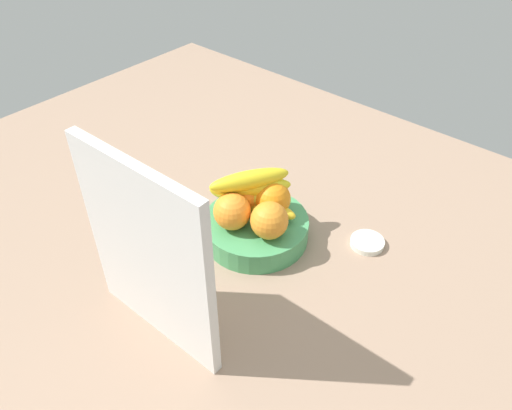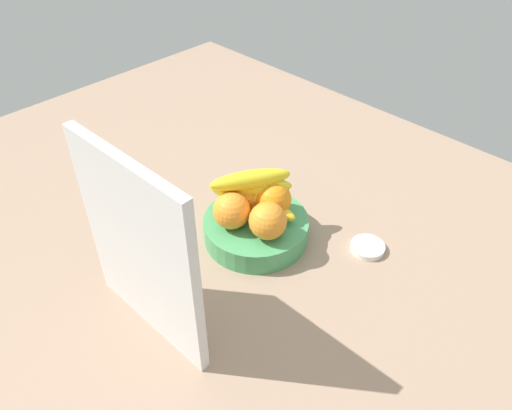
# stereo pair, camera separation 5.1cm
# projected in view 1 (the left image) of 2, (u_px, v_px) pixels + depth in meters

# --- Properties ---
(ground_plane) EXTENTS (1.80, 1.40, 0.03)m
(ground_plane) POSITION_uv_depth(u_px,v_px,m) (243.00, 247.00, 1.09)
(ground_plane) COLOR #9C7E68
(fruit_bowl) EXTENTS (0.22, 0.22, 0.05)m
(fruit_bowl) POSITION_uv_depth(u_px,v_px,m) (256.00, 228.00, 1.08)
(fruit_bowl) COLOR #469B5E
(fruit_bowl) RESTS_ON ground_plane
(orange_front_left) EXTENTS (0.08, 0.08, 0.08)m
(orange_front_left) POSITION_uv_depth(u_px,v_px,m) (269.00, 220.00, 1.00)
(orange_front_left) COLOR orange
(orange_front_left) RESTS_ON fruit_bowl
(orange_front_right) EXTENTS (0.08, 0.08, 0.08)m
(orange_front_right) POSITION_uv_depth(u_px,v_px,m) (272.00, 199.00, 1.05)
(orange_front_right) COLOR orange
(orange_front_right) RESTS_ON fruit_bowl
(orange_center) EXTENTS (0.08, 0.08, 0.08)m
(orange_center) POSITION_uv_depth(u_px,v_px,m) (245.00, 193.00, 1.07)
(orange_center) COLOR orange
(orange_center) RESTS_ON fruit_bowl
(orange_back_left) EXTENTS (0.08, 0.08, 0.08)m
(orange_back_left) POSITION_uv_depth(u_px,v_px,m) (232.00, 211.00, 1.02)
(orange_back_left) COLOR orange
(orange_back_left) RESTS_ON fruit_bowl
(banana_bunch) EXTENTS (0.19, 0.17, 0.11)m
(banana_bunch) POSITION_uv_depth(u_px,v_px,m) (252.00, 192.00, 1.05)
(banana_bunch) COLOR yellow
(banana_bunch) RESTS_ON fruit_bowl
(cutting_board) EXTENTS (0.28, 0.02, 0.36)m
(cutting_board) POSITION_uv_depth(u_px,v_px,m) (148.00, 256.00, 0.79)
(cutting_board) COLOR silver
(cutting_board) RESTS_ON ground_plane
(jar_lid) EXTENTS (0.07, 0.07, 0.01)m
(jar_lid) POSITION_uv_depth(u_px,v_px,m) (367.00, 243.00, 1.07)
(jar_lid) COLOR silver
(jar_lid) RESTS_ON ground_plane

